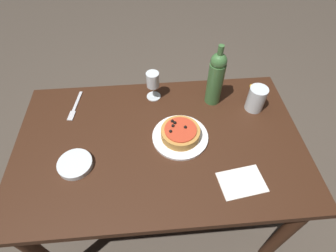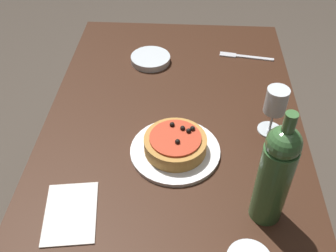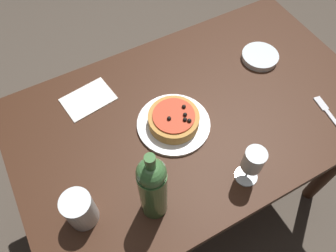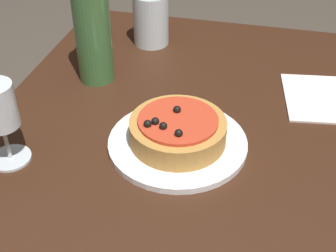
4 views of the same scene
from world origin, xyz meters
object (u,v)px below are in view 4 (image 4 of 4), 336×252
pizza (178,130)px  wine_bottle (91,16)px  dining_table (171,224)px  bottle_cap (99,29)px  dinner_plate (178,143)px  water_cup (151,19)px

pizza → wine_bottle: (-0.19, -0.22, 0.11)m
wine_bottle → dining_table: bearing=39.9°
dining_table → bottle_cap: (-0.52, -0.32, 0.11)m
pizza → wine_bottle: wine_bottle is taller
dinner_plate → bottle_cap: 0.52m
dinner_plate → pizza: (0.00, -0.00, 0.03)m
pizza → bottle_cap: bearing=-143.8°
dining_table → pizza: 0.17m
dining_table → pizza: pizza is taller
dining_table → bottle_cap: 0.62m
pizza → dinner_plate: bearing=138.9°
wine_bottle → water_cup: 0.22m
dinner_plate → wine_bottle: bearing=-130.0°
dinner_plate → bottle_cap: bearing=-143.7°
dinner_plate → wine_bottle: (-0.19, -0.22, 0.14)m
wine_bottle → bottle_cap: size_ratio=13.28×
dinner_plate → water_cup: 0.42m
dinner_plate → water_cup: size_ratio=2.01×
dinner_plate → water_cup: bearing=-158.1°
dinner_plate → water_cup: water_cup is taller
dining_table → bottle_cap: bottle_cap is taller
dining_table → water_cup: 0.53m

